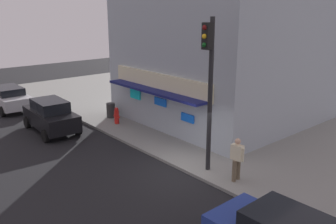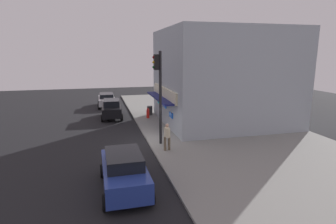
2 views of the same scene
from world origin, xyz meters
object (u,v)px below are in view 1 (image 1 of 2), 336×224
Objects in this scene: parked_car_black at (51,116)px; traffic_light at (209,77)px; fire_hydrant at (117,116)px; trash_can at (111,110)px; parked_car_silver at (9,98)px; pedestrian at (237,157)px.

traffic_light is at bearing 16.25° from parked_car_black.
fire_hydrant is 1.10× the size of trash_can.
parked_car_silver is at bearing -155.26° from fire_hydrant.
parked_car_silver is at bearing -177.55° from parked_car_black.
parked_car_silver is (-14.81, -2.83, -3.10)m from traffic_light.
parked_car_black is (-1.43, -3.16, 0.29)m from fire_hydrant.
traffic_light is 15.40m from parked_car_silver.
pedestrian is 10.54m from parked_car_black.
parked_car_black is at bearing -163.75° from traffic_light.
trash_can is 0.20× the size of parked_car_silver.
traffic_light reaches higher than fire_hydrant.
parked_car_black is (5.98, 0.26, 0.09)m from parked_car_silver.
parked_car_black is (-0.19, -3.56, 0.32)m from trash_can.
pedestrian is at bearing -2.55° from fire_hydrant.
fire_hydrant is 1.31m from trash_can.
trash_can is 3.58m from parked_car_black.
traffic_light reaches higher than trash_can.
parked_car_black is at bearing 2.45° from parked_car_silver.
parked_car_black reaches higher than trash_can.
traffic_light is 9.68m from parked_car_black.
traffic_light is at bearing 10.82° from parked_car_silver.
fire_hydrant is 3.48m from parked_car_black.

